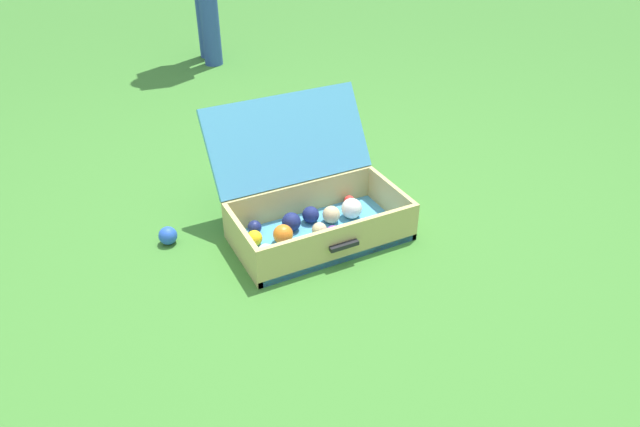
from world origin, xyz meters
name	(u,v)px	position (x,y,z in m)	size (l,w,h in m)	color
ground_plane	(319,249)	(0.00, 0.00, 0.00)	(16.00, 16.00, 0.00)	#3D7A2D
open_suitcase	(310,207)	(0.03, 0.12, 0.11)	(0.64, 0.56, 0.45)	#4799C6
stray_ball_on_grass	(168,236)	(-0.48, 0.29, 0.03)	(0.07, 0.07, 0.07)	blue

